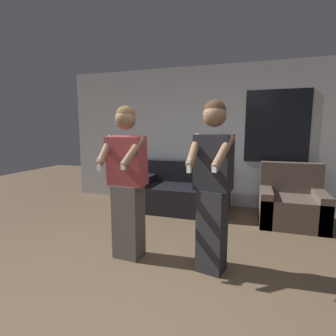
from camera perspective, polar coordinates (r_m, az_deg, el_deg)
name	(u,v)px	position (r m, az deg, el deg)	size (l,w,h in m)	color
ground_plane	(157,298)	(2.62, -2.52, -26.44)	(14.00, 14.00, 0.00)	brown
wall_back	(214,137)	(5.23, 9.92, 6.73)	(6.13, 0.07, 2.70)	silver
couch	(181,193)	(4.96, 2.92, -5.50)	(1.72, 0.99, 0.88)	black
armchair	(291,204)	(4.66, 25.26, -7.16)	(0.96, 0.87, 0.95)	brown
side_table	(126,173)	(5.57, -9.13, -1.05)	(0.51, 0.46, 0.85)	black
person_left	(127,182)	(3.02, -8.90, -3.06)	(0.49, 0.49, 1.76)	#56514C
person_right	(213,184)	(2.72, 9.72, -3.51)	(0.45, 0.51, 1.79)	#28282D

